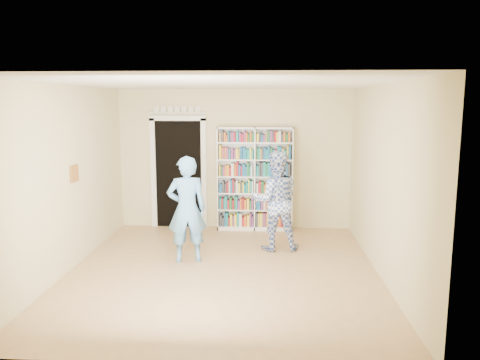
# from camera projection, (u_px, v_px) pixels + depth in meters

# --- Properties ---
(floor) EXTENTS (5.00, 5.00, 0.00)m
(floor) POSITION_uv_depth(u_px,v_px,m) (223.00, 271.00, 6.85)
(floor) COLOR #AC8153
(floor) RESTS_ON ground
(ceiling) EXTENTS (5.00, 5.00, 0.00)m
(ceiling) POSITION_uv_depth(u_px,v_px,m) (222.00, 83.00, 6.42)
(ceiling) COLOR white
(ceiling) RESTS_ON wall_back
(wall_back) EXTENTS (4.50, 0.00, 4.50)m
(wall_back) POSITION_uv_depth(u_px,v_px,m) (235.00, 160.00, 9.10)
(wall_back) COLOR beige
(wall_back) RESTS_ON floor
(wall_left) EXTENTS (0.00, 5.00, 5.00)m
(wall_left) POSITION_uv_depth(u_px,v_px,m) (68.00, 179.00, 6.76)
(wall_left) COLOR beige
(wall_left) RESTS_ON floor
(wall_right) EXTENTS (0.00, 5.00, 5.00)m
(wall_right) POSITION_uv_depth(u_px,v_px,m) (383.00, 182.00, 6.50)
(wall_right) COLOR beige
(wall_right) RESTS_ON floor
(bookshelf) EXTENTS (1.45, 0.27, 1.99)m
(bookshelf) POSITION_uv_depth(u_px,v_px,m) (255.00, 179.00, 8.98)
(bookshelf) COLOR white
(bookshelf) RESTS_ON floor
(doorway) EXTENTS (1.10, 0.08, 2.43)m
(doorway) POSITION_uv_depth(u_px,v_px,m) (179.00, 168.00, 9.17)
(doorway) COLOR black
(doorway) RESTS_ON floor
(wall_art) EXTENTS (0.03, 0.25, 0.25)m
(wall_art) POSITION_uv_depth(u_px,v_px,m) (74.00, 173.00, 6.95)
(wall_art) COLOR brown
(wall_art) RESTS_ON wall_left
(man_blue) EXTENTS (0.67, 0.52, 1.65)m
(man_blue) POSITION_uv_depth(u_px,v_px,m) (187.00, 209.00, 7.17)
(man_blue) COLOR #66A5E2
(man_blue) RESTS_ON floor
(man_plaid) EXTENTS (0.87, 0.71, 1.66)m
(man_plaid) POSITION_uv_depth(u_px,v_px,m) (275.00, 201.00, 7.76)
(man_plaid) COLOR #34509F
(man_plaid) RESTS_ON floor
(paper_sheet) EXTENTS (0.17, 0.12, 0.28)m
(paper_sheet) POSITION_uv_depth(u_px,v_px,m) (281.00, 197.00, 7.54)
(paper_sheet) COLOR white
(paper_sheet) RESTS_ON man_plaid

